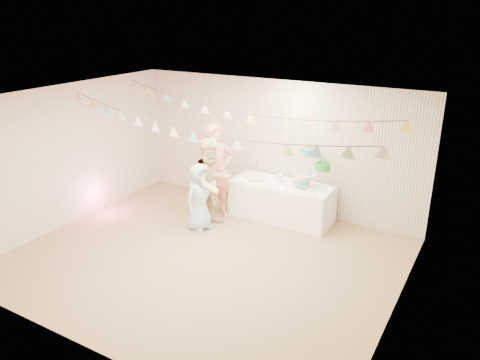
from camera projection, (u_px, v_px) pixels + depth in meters
The scene contains 25 objects.
floor at pixel (205, 258), 7.67m from camera, with size 6.00×6.00×0.00m, color olive.
ceiling at pixel (200, 100), 6.77m from camera, with size 6.00×6.00×0.00m, color white.
back_wall at pixel (274, 146), 9.25m from camera, with size 6.00×6.00×0.00m, color silver.
front_wall at pixel (76, 253), 5.19m from camera, with size 6.00×6.00×0.00m, color silver.
left_wall at pixel (69, 155), 8.63m from camera, with size 5.00×5.00×0.00m, color silver.
right_wall at pixel (402, 227), 5.81m from camera, with size 5.00×5.00×0.00m, color silver.
table at pixel (282, 201), 9.00m from camera, with size 1.95×0.78×0.73m, color white.
cake_stand at pixel (311, 167), 8.51m from camera, with size 0.69×0.41×0.78m, color silver, non-canonical shape.
cake_bottom at pixel (302, 182), 8.64m from camera, with size 0.31×0.31×0.15m, color #2B96CC, non-canonical shape.
cake_middle at pixel (322, 169), 8.51m from camera, with size 0.27×0.27×0.22m, color #1D8527, non-canonical shape.
cake_top_tier at pixel (308, 154), 8.43m from camera, with size 0.25×0.25×0.19m, color #3C8DBF, non-canonical shape.
platter at pixel (255, 178), 9.09m from camera, with size 0.32×0.32×0.02m, color white.
posy at pixel (280, 177), 8.91m from camera, with size 0.15×0.15×0.17m, color white, non-canonical shape.
person_adult_a at pixel (216, 171), 8.92m from camera, with size 0.68×0.44×1.85m, color tan.
person_adult_b at pixel (212, 183), 8.55m from camera, with size 0.83×0.64×1.70m, color beige.
person_child at pixel (200, 197), 8.50m from camera, with size 0.62×0.40×1.26m, color #A2CCE5.
bunting_back at pixel (239, 105), 7.75m from camera, with size 5.60×1.10×0.40m, color pink, non-canonical shape.
bunting_front at pixel (193, 122), 6.71m from camera, with size 5.60×0.90×0.36m, color #72A5E5, non-canonical shape.
tealight_0 at pixel (242, 178), 9.12m from camera, with size 0.04×0.04×0.03m, color #FFD88C.
tealight_1 at pixel (270, 177), 9.18m from camera, with size 0.04×0.04×0.03m, color #FFD88C.
tealight_2 at pixel (282, 187), 8.64m from camera, with size 0.04×0.04×0.03m, color #FFD88C.
tealight_3 at pixel (304, 182), 8.88m from camera, with size 0.04×0.04×0.03m, color #FFD88C.
tealight_4 at pixel (319, 194), 8.33m from camera, with size 0.04×0.04×0.03m, color #FFD88C.
tealight_5 at pixel (330, 189), 8.56m from camera, with size 0.04×0.04×0.03m, color #FFD88C.
tealight_6 at pixel (247, 180), 8.98m from camera, with size 0.04×0.04×0.03m, color #FFD88C.
Camera 1 is at (3.88, -5.56, 3.84)m, focal length 35.00 mm.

